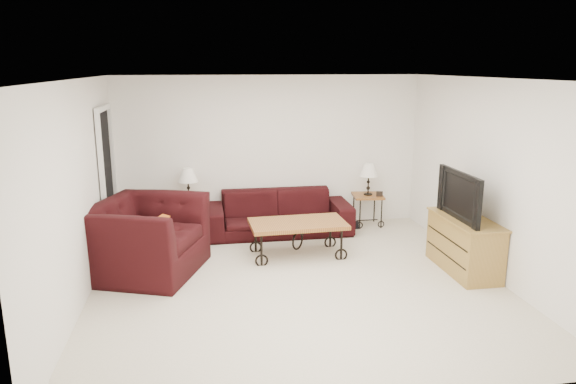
# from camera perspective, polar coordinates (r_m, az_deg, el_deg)

# --- Properties ---
(ground) EXTENTS (5.00, 5.00, 0.00)m
(ground) POSITION_cam_1_polar(r_m,az_deg,el_deg) (6.72, 1.00, -9.72)
(ground) COLOR silver
(ground) RESTS_ON ground
(wall_back) EXTENTS (5.00, 0.02, 2.50)m
(wall_back) POSITION_cam_1_polar(r_m,az_deg,el_deg) (8.75, -1.94, 4.31)
(wall_back) COLOR white
(wall_back) RESTS_ON ground
(wall_front) EXTENTS (5.00, 0.02, 2.50)m
(wall_front) POSITION_cam_1_polar(r_m,az_deg,el_deg) (4.00, 7.63, -7.13)
(wall_front) COLOR white
(wall_front) RESTS_ON ground
(wall_left) EXTENTS (0.02, 5.00, 2.50)m
(wall_left) POSITION_cam_1_polar(r_m,az_deg,el_deg) (6.38, -21.63, -0.13)
(wall_left) COLOR white
(wall_left) RESTS_ON ground
(wall_right) EXTENTS (0.02, 5.00, 2.50)m
(wall_right) POSITION_cam_1_polar(r_m,az_deg,el_deg) (7.21, 20.99, 1.41)
(wall_right) COLOR white
(wall_right) RESTS_ON ground
(ceiling) EXTENTS (5.00, 5.00, 0.00)m
(ceiling) POSITION_cam_1_polar(r_m,az_deg,el_deg) (6.17, 1.09, 12.12)
(ceiling) COLOR white
(ceiling) RESTS_ON wall_back
(doorway) EXTENTS (0.08, 0.94, 2.04)m
(doorway) POSITION_cam_1_polar(r_m,az_deg,el_deg) (8.00, -18.91, 1.03)
(doorway) COLOR black
(doorway) RESTS_ON ground
(sofa) EXTENTS (2.32, 0.91, 0.68)m
(sofa) POSITION_cam_1_polar(r_m,az_deg,el_deg) (8.50, -1.03, -2.27)
(sofa) COLOR black
(sofa) RESTS_ON ground
(side_table_left) EXTENTS (0.52, 0.52, 0.54)m
(side_table_left) POSITION_cam_1_polar(r_m,az_deg,el_deg) (8.61, -10.55, -2.76)
(side_table_left) COLOR #9B6627
(side_table_left) RESTS_ON ground
(side_table_right) EXTENTS (0.54, 0.54, 0.53)m
(side_table_right) POSITION_cam_1_polar(r_m,az_deg,el_deg) (9.03, 8.55, -1.93)
(side_table_right) COLOR #9B6627
(side_table_right) RESTS_ON ground
(lamp_left) EXTENTS (0.32, 0.32, 0.54)m
(lamp_left) POSITION_cam_1_polar(r_m,az_deg,el_deg) (8.47, -10.71, 0.75)
(lamp_left) COLOR black
(lamp_left) RESTS_ON side_table_left
(lamp_right) EXTENTS (0.33, 0.33, 0.53)m
(lamp_right) POSITION_cam_1_polar(r_m,az_deg,el_deg) (8.90, 8.67, 1.37)
(lamp_right) COLOR black
(lamp_right) RESTS_ON side_table_right
(photo_frame_left) EXTENTS (0.11, 0.03, 0.09)m
(photo_frame_left) POSITION_cam_1_polar(r_m,az_deg,el_deg) (8.38, -11.68, -1.02)
(photo_frame_left) COLOR black
(photo_frame_left) RESTS_ON side_table_left
(photo_frame_right) EXTENTS (0.11, 0.05, 0.09)m
(photo_frame_right) POSITION_cam_1_polar(r_m,az_deg,el_deg) (8.86, 9.84, -0.20)
(photo_frame_right) COLOR black
(photo_frame_right) RESTS_ON side_table_right
(coffee_table) EXTENTS (1.37, 0.78, 0.50)m
(coffee_table) POSITION_cam_1_polar(r_m,az_deg,el_deg) (7.53, 1.05, -5.07)
(coffee_table) COLOR #9B6627
(coffee_table) RESTS_ON ground
(armchair) EXTENTS (1.70, 1.81, 0.95)m
(armchair) POSITION_cam_1_polar(r_m,az_deg,el_deg) (7.12, -15.07, -4.77)
(armchair) COLOR black
(armchair) RESTS_ON ground
(throw_pillow) EXTENTS (0.26, 0.44, 0.43)m
(throw_pillow) POSITION_cam_1_polar(r_m,az_deg,el_deg) (7.04, -13.91, -4.50)
(throw_pillow) COLOR #B75817
(throw_pillow) RESTS_ON armchair
(tv_stand) EXTENTS (0.50, 1.20, 0.72)m
(tv_stand) POSITION_cam_1_polar(r_m,az_deg,el_deg) (7.33, 18.45, -5.41)
(tv_stand) COLOR #A37B3C
(tv_stand) RESTS_ON ground
(television) EXTENTS (0.14, 1.08, 0.62)m
(television) POSITION_cam_1_polar(r_m,az_deg,el_deg) (7.14, 18.71, -0.32)
(television) COLOR black
(television) RESTS_ON tv_stand
(backpack) EXTENTS (0.37, 0.33, 0.39)m
(backpack) POSITION_cam_1_polar(r_m,az_deg,el_deg) (8.60, 6.77, -3.15)
(backpack) COLOR black
(backpack) RESTS_ON ground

